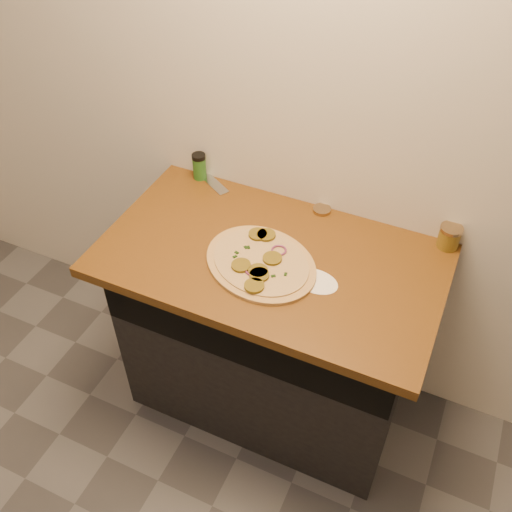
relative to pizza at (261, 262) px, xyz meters
The scene contains 8 objects.
cabinet 0.49m from the pizza, 82.04° to the left, with size 1.10×0.60×0.86m, color black.
countertop 0.07m from the pizza, 78.25° to the left, with size 1.20×0.70×0.04m, color brown.
pizza is the anchor object (origin of this frame).
chefs_knife 0.61m from the pizza, 138.70° to the left, with size 0.30×0.20×0.02m.
mason_jar_lid 0.37m from the pizza, 75.61° to the left, with size 0.07×0.07×0.01m, color #9C805A.
salsa_jar 0.67m from the pizza, 32.72° to the left, with size 0.08×0.08×0.09m.
spice_shaker 0.57m from the pizza, 140.11° to the left, with size 0.06×0.06×0.11m.
flour_spill 0.20m from the pizza, ahead, with size 0.16×0.16×0.00m, color white.
Camera 1 is at (0.55, 0.08, 2.26)m, focal length 40.00 mm.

